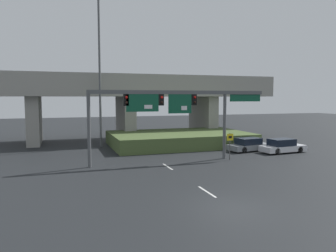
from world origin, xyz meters
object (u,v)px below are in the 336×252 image
Objects in this scene: highway_light_pole_near at (100,68)px; parked_sedan_mid_right at (282,146)px; signal_gantry at (174,104)px; parked_sedan_near_right at (249,145)px; speed_limit_sign at (230,143)px.

parked_sedan_mid_right is at bearing -29.77° from highway_light_pole_near.
parked_sedan_near_right is (9.34, 2.96, -4.34)m from signal_gantry.
signal_gantry is 0.94× the size of highway_light_pole_near.
speed_limit_sign is at bearing -170.02° from parked_sedan_mid_right.
speed_limit_sign is 0.14× the size of highway_light_pole_near.
parked_sedan_near_right is at bearing -28.55° from highway_light_pole_near.
highway_light_pole_near reaches higher than parked_sedan_near_right.
highway_light_pole_near is at bearing 130.76° from speed_limit_sign.
speed_limit_sign is 0.50× the size of parked_sedan_mid_right.
signal_gantry is 6.57× the size of speed_limit_sign.
highway_light_pole_near is 18.14m from parked_sedan_near_right.
speed_limit_sign is at bearing -8.81° from signal_gantry.
speed_limit_sign reaches higher than parked_sedan_near_right.
parked_sedan_mid_right reaches higher than parked_sedan_near_right.
parked_sedan_mid_right is (16.88, -9.65, -8.13)m from highway_light_pole_near.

